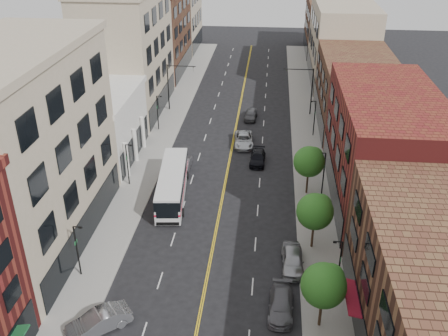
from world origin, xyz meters
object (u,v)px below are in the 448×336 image
(car_parked_mid, at_px, (281,305))
(car_lane_behind, at_px, (184,164))
(car_parked_far, at_px, (292,260))
(car_lane_c, at_px, (251,114))
(city_bus, at_px, (172,182))
(car_angle_b, at_px, (99,322))
(car_lane_b, at_px, (244,140))
(car_lane_a, at_px, (258,158))

(car_parked_mid, bearing_deg, car_lane_behind, 119.20)
(car_parked_far, xyz_separation_m, car_lane_c, (-5.41, 34.55, -0.09))
(car_parked_mid, relative_size, car_lane_behind, 1.10)
(city_bus, distance_m, car_angle_b, 20.05)
(car_angle_b, distance_m, car_lane_b, 35.30)
(car_lane_a, bearing_deg, car_parked_far, -77.46)
(car_lane_behind, bearing_deg, car_parked_far, 124.80)
(car_lane_behind, xyz_separation_m, car_lane_c, (7.33, 16.91, 0.02))
(car_parked_mid, distance_m, car_lane_behind, 26.03)
(car_angle_b, height_order, car_lane_behind, car_angle_b)
(car_lane_behind, bearing_deg, car_lane_a, -165.17)
(car_angle_b, relative_size, car_parked_far, 1.03)
(car_lane_b, distance_m, car_lane_c, 9.30)
(car_lane_a, height_order, car_lane_c, car_lane_c)
(city_bus, height_order, car_angle_b, city_bus)
(car_lane_behind, distance_m, car_lane_a, 9.26)
(car_lane_b, xyz_separation_m, car_lane_c, (0.49, 9.29, -0.03))
(car_angle_b, distance_m, car_lane_behind, 26.62)
(car_lane_behind, distance_m, car_lane_c, 18.43)
(car_lane_b, bearing_deg, car_parked_mid, -85.82)
(car_lane_behind, height_order, car_lane_c, car_lane_c)
(car_lane_b, bearing_deg, car_angle_b, -109.39)
(car_parked_far, height_order, car_lane_behind, car_parked_far)
(city_bus, distance_m, car_parked_far, 16.99)
(car_parked_mid, relative_size, car_lane_b, 0.88)
(car_lane_b, height_order, car_lane_c, car_lane_b)
(car_lane_a, bearing_deg, car_lane_b, 113.89)
(car_parked_far, xyz_separation_m, car_lane_behind, (-12.74, 17.65, -0.11))
(city_bus, distance_m, car_lane_b, 15.88)
(car_angle_b, relative_size, car_lane_c, 1.16)
(city_bus, relative_size, car_lane_b, 2.26)
(car_parked_mid, relative_size, car_lane_c, 1.11)
(city_bus, bearing_deg, car_lane_behind, 83.06)
(car_parked_mid, xyz_separation_m, car_lane_c, (-4.38, 40.15, 0.04))
(car_lane_behind, distance_m, car_lane_b, 10.24)
(car_lane_behind, relative_size, car_lane_a, 0.94)
(car_parked_far, relative_size, car_lane_behind, 1.12)
(city_bus, distance_m, car_parked_mid, 20.46)
(car_parked_mid, distance_m, car_parked_far, 5.69)
(car_angle_b, distance_m, car_parked_far, 17.27)
(city_bus, xyz_separation_m, car_lane_a, (9.05, 9.14, -1.14))
(car_parked_mid, height_order, car_lane_b, car_lane_b)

